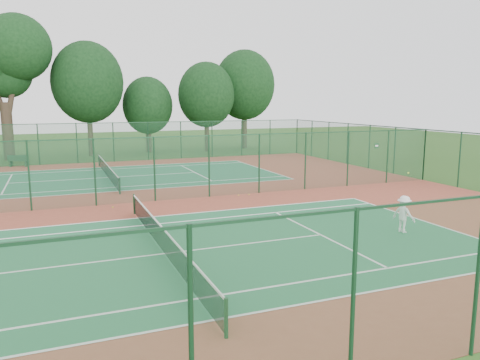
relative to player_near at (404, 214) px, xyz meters
The scene contains 17 objects.
ground 13.93m from the player_near, 134.48° to the left, with size 120.00×120.00×0.00m, color #2D561A.
red_pad 13.93m from the player_near, 134.48° to the left, with size 40.00×36.00×0.01m, color brown.
court_near 9.82m from the player_near, behind, with size 23.77×10.97×0.01m, color #20653C.
court_far 21.30m from the player_near, 117.25° to the left, with size 23.77×10.97×0.01m, color #206741.
fence_north 29.59m from the player_near, 109.24° to the left, with size 40.00×0.09×3.50m.
fence_south 12.69m from the player_near, 140.36° to the right, with size 40.00×0.09×3.50m.
fence_east 14.30m from the player_near, 44.07° to the left, with size 0.09×36.00×3.50m.
fence_divider 13.95m from the player_near, 134.48° to the left, with size 40.00×0.09×3.50m.
tennis_net_near 9.79m from the player_near, behind, with size 0.10×12.90×0.97m.
tennis_net_far 21.29m from the player_near, 117.25° to the left, with size 0.10×12.90×0.97m.
player_near is the anchor object (origin of this frame).
bench 31.67m from the player_near, 120.28° to the left, with size 1.65×1.03×0.98m.
stray_ball_a 10.21m from the player_near, 110.06° to the left, with size 0.07×0.07×0.07m, color yellow.
stray_ball_b 9.97m from the player_near, 106.83° to the left, with size 0.06×0.06×0.06m, color gold.
stray_ball_c 13.93m from the player_near, 139.42° to the left, with size 0.07×0.07×0.07m, color gold.
big_tree 37.98m from the player_near, 117.16° to the left, with size 8.50×6.22×13.06m.
evergreen_row 35.41m from the player_near, 105.14° to the left, with size 39.00×5.00×12.00m, color black, non-canonical shape.
Camera 1 is at (-3.38, -24.74, 5.35)m, focal length 35.00 mm.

